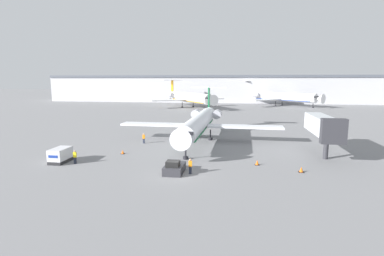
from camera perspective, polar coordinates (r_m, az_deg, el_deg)
ground_plane at (r=36.13m, az=-3.37°, el=-8.96°), size 600.00×600.00×0.00m
terminal_building at (r=153.80m, az=6.02°, el=7.46°), size 180.00×16.80×13.46m
airplane_main at (r=55.43m, az=1.46°, el=1.12°), size 30.21×32.66×9.60m
pushback_tug at (r=36.91m, az=-3.38°, el=-7.57°), size 2.23×3.84×1.69m
luggage_cart at (r=45.02m, az=-23.77°, el=-4.77°), size 1.90×3.35×1.99m
worker_near_tug at (r=36.32m, az=-0.33°, el=-7.20°), size 0.40×0.26×1.88m
worker_by_wing at (r=54.06m, az=-9.17°, el=-1.91°), size 0.40×0.25×1.80m
worker_on_apron at (r=43.50m, az=-21.41°, el=-5.10°), size 0.40×0.26×1.87m
traffic_cone_left at (r=47.23m, az=-13.06°, el=-4.47°), size 0.59×0.59×0.61m
traffic_cone_right at (r=41.04m, az=12.30°, el=-6.46°), size 0.61×0.61×0.69m
traffic_cone_mid at (r=39.46m, az=20.10°, el=-7.47°), size 0.66×0.66×0.66m
airplane_parked_far_left at (r=137.92m, az=16.67°, el=5.69°), size 31.83×30.66×10.82m
airplane_parked_far_right at (r=122.54m, az=-0.54°, el=5.82°), size 28.47×34.53×11.13m
jet_bridge at (r=48.66m, az=23.64°, el=0.38°), size 3.20×12.22×6.19m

